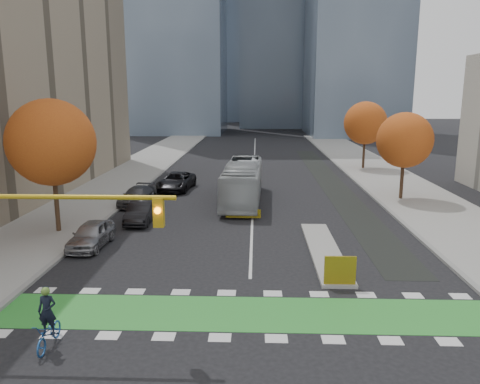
# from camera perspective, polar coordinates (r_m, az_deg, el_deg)

# --- Properties ---
(ground) EXTENTS (300.00, 300.00, 0.00)m
(ground) POSITION_cam_1_polar(r_m,az_deg,el_deg) (17.68, 1.01, -16.76)
(ground) COLOR black
(ground) RESTS_ON ground
(sidewalk_west) EXTENTS (7.00, 120.00, 0.15)m
(sidewalk_west) POSITION_cam_1_polar(r_m,az_deg,el_deg) (39.00, -18.68, -1.18)
(sidewalk_west) COLOR gray
(sidewalk_west) RESTS_ON ground
(sidewalk_east) EXTENTS (7.00, 120.00, 0.15)m
(sidewalk_east) POSITION_cam_1_polar(r_m,az_deg,el_deg) (38.82, 21.93, -1.48)
(sidewalk_east) COLOR gray
(sidewalk_east) RESTS_ON ground
(curb_west) EXTENTS (0.30, 120.00, 0.16)m
(curb_west) POSITION_cam_1_polar(r_m,az_deg,el_deg) (37.90, -13.73, -1.26)
(curb_west) COLOR gray
(curb_west) RESTS_ON ground
(curb_east) EXTENTS (0.30, 120.00, 0.16)m
(curb_east) POSITION_cam_1_polar(r_m,az_deg,el_deg) (37.77, 16.93, -1.48)
(curb_east) COLOR gray
(curb_east) RESTS_ON ground
(bike_crossing) EXTENTS (20.00, 3.00, 0.01)m
(bike_crossing) POSITION_cam_1_polar(r_m,az_deg,el_deg) (19.01, 1.09, -14.58)
(bike_crossing) COLOR green
(bike_crossing) RESTS_ON ground
(centre_line) EXTENTS (0.15, 70.00, 0.01)m
(centre_line) POSITION_cam_1_polar(r_m,az_deg,el_deg) (56.16, 1.74, 3.21)
(centre_line) COLOR silver
(centre_line) RESTS_ON ground
(bike_lane_paint) EXTENTS (2.50, 50.00, 0.01)m
(bike_lane_paint) POSITION_cam_1_polar(r_m,az_deg,el_deg) (46.86, 10.89, 1.26)
(bike_lane_paint) COLOR black
(bike_lane_paint) RESTS_ON ground
(median_island) EXTENTS (1.60, 10.00, 0.16)m
(median_island) POSITION_cam_1_polar(r_m,az_deg,el_deg) (26.18, 10.22, -7.01)
(median_island) COLOR gray
(median_island) RESTS_ON ground
(hazard_board) EXTENTS (1.40, 0.12, 1.30)m
(hazard_board) POSITION_cam_1_polar(r_m,az_deg,el_deg) (21.48, 12.10, -9.32)
(hazard_board) COLOR yellow
(hazard_board) RESTS_ON median_island
(tree_west) EXTENTS (5.20, 5.20, 8.22)m
(tree_west) POSITION_cam_1_polar(r_m,az_deg,el_deg) (30.25, -21.99, 5.61)
(tree_west) COLOR #332114
(tree_west) RESTS_ON ground
(tree_east_near) EXTENTS (4.40, 4.40, 7.08)m
(tree_east_near) POSITION_cam_1_polar(r_m,az_deg,el_deg) (39.48, 19.44, 5.97)
(tree_east_near) COLOR #332114
(tree_east_near) RESTS_ON ground
(tree_east_far) EXTENTS (4.80, 4.80, 7.65)m
(tree_east_far) POSITION_cam_1_polar(r_m,az_deg,el_deg) (54.99, 15.04, 8.12)
(tree_east_far) COLOR #332114
(tree_east_far) RESTS_ON ground
(traffic_signal_west) EXTENTS (8.53, 0.56, 5.20)m
(traffic_signal_west) POSITION_cam_1_polar(r_m,az_deg,el_deg) (17.65, -25.72, -3.89)
(traffic_signal_west) COLOR #BF9914
(traffic_signal_west) RESTS_ON ground
(cyclist) EXTENTS (0.70, 1.90, 2.17)m
(cyclist) POSITION_cam_1_polar(r_m,az_deg,el_deg) (17.71, -22.29, -15.02)
(cyclist) COLOR #1E4B8C
(cyclist) RESTS_ON ground
(bus) EXTENTS (3.11, 11.68, 3.23)m
(bus) POSITION_cam_1_polar(r_m,az_deg,el_deg) (37.16, 0.34, 1.25)
(bus) COLOR #AFB4B7
(bus) RESTS_ON ground
(parked_car_a) EXTENTS (1.84, 4.29, 1.44)m
(parked_car_a) POSITION_cam_1_polar(r_m,az_deg,el_deg) (27.65, -17.68, -4.97)
(parked_car_a) COLOR #97969C
(parked_car_a) RESTS_ON ground
(parked_car_b) EXTENTS (1.59, 4.32, 1.41)m
(parked_car_b) POSITION_cam_1_polar(r_m,az_deg,el_deg) (32.08, -11.98, -2.39)
(parked_car_b) COLOR black
(parked_car_b) RESTS_ON ground
(parked_car_c) EXTENTS (2.44, 4.89, 1.36)m
(parked_car_c) POSITION_cam_1_polar(r_m,az_deg,el_deg) (37.18, -12.44, -0.49)
(parked_car_c) COLOR #4C4C51
(parked_car_c) RESTS_ON ground
(parked_car_d) EXTENTS (3.10, 5.79, 1.55)m
(parked_car_d) POSITION_cam_1_polar(r_m,az_deg,el_deg) (42.31, -7.75, 1.30)
(parked_car_d) COLOR black
(parked_car_d) RESTS_ON ground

